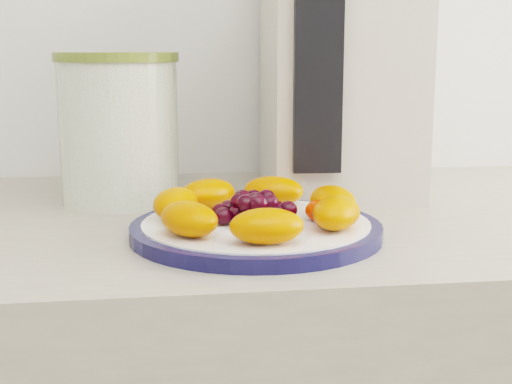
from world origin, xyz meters
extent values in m
cylinder|color=#10123B|center=(-0.03, 1.08, 0.91)|extent=(0.27, 0.27, 0.01)
cylinder|color=white|center=(-0.03, 1.08, 0.91)|extent=(0.25, 0.25, 0.02)
cylinder|color=#475E12|center=(-0.18, 1.29, 0.99)|extent=(0.19, 0.19, 0.19)
cylinder|color=#5E6A28|center=(-0.18, 1.29, 1.09)|extent=(0.19, 0.19, 0.01)
cube|color=beige|center=(0.12, 1.34, 1.07)|extent=(0.22, 0.29, 0.35)
cube|color=black|center=(0.06, 1.20, 1.08)|extent=(0.06, 0.02, 0.26)
ellipsoid|color=#D24E00|center=(0.06, 1.09, 0.93)|extent=(0.06, 0.08, 0.03)
ellipsoid|color=#D24E00|center=(0.00, 1.16, 0.93)|extent=(0.08, 0.07, 0.03)
ellipsoid|color=#D24E00|center=(-0.08, 1.15, 0.93)|extent=(0.09, 0.08, 0.03)
ellipsoid|color=#D24E00|center=(-0.12, 1.10, 0.93)|extent=(0.07, 0.08, 0.03)
ellipsoid|color=#D24E00|center=(-0.10, 1.03, 0.93)|extent=(0.08, 0.09, 0.03)
ellipsoid|color=#D24E00|center=(-0.03, 0.99, 0.93)|extent=(0.07, 0.05, 0.03)
ellipsoid|color=#D24E00|center=(0.05, 1.04, 0.93)|extent=(0.08, 0.09, 0.03)
ellipsoid|color=black|center=(-0.03, 1.08, 0.93)|extent=(0.02, 0.02, 0.02)
ellipsoid|color=black|center=(-0.01, 1.08, 0.93)|extent=(0.02, 0.02, 0.02)
ellipsoid|color=black|center=(-0.02, 1.10, 0.93)|extent=(0.02, 0.02, 0.02)
ellipsoid|color=black|center=(-0.04, 1.10, 0.93)|extent=(0.02, 0.02, 0.02)
ellipsoid|color=black|center=(-0.05, 1.08, 0.93)|extent=(0.02, 0.02, 0.02)
ellipsoid|color=black|center=(-0.04, 1.06, 0.93)|extent=(0.02, 0.02, 0.02)
ellipsoid|color=black|center=(-0.02, 1.06, 0.93)|extent=(0.02, 0.02, 0.02)
ellipsoid|color=black|center=(0.01, 1.09, 0.93)|extent=(0.02, 0.02, 0.02)
ellipsoid|color=black|center=(0.00, 1.11, 0.93)|extent=(0.02, 0.02, 0.02)
ellipsoid|color=black|center=(-0.02, 1.12, 0.93)|extent=(0.02, 0.02, 0.02)
ellipsoid|color=black|center=(-0.04, 1.12, 0.93)|extent=(0.02, 0.02, 0.02)
ellipsoid|color=black|center=(-0.06, 1.11, 0.93)|extent=(0.02, 0.02, 0.02)
ellipsoid|color=black|center=(-0.07, 1.09, 0.93)|extent=(0.02, 0.02, 0.02)
ellipsoid|color=black|center=(-0.07, 1.07, 0.93)|extent=(0.02, 0.02, 0.02)
ellipsoid|color=black|center=(-0.03, 1.08, 0.94)|extent=(0.02, 0.02, 0.02)
ellipsoid|color=black|center=(-0.02, 1.09, 0.94)|extent=(0.02, 0.02, 0.02)
ellipsoid|color=black|center=(-0.03, 1.10, 0.94)|extent=(0.02, 0.02, 0.02)
ellipsoid|color=black|center=(-0.04, 1.09, 0.94)|extent=(0.02, 0.02, 0.02)
ellipsoid|color=black|center=(-0.05, 1.08, 0.94)|extent=(0.02, 0.02, 0.02)
ellipsoid|color=black|center=(-0.04, 1.07, 0.94)|extent=(0.02, 0.02, 0.02)
ellipsoid|color=black|center=(-0.03, 1.06, 0.94)|extent=(0.02, 0.02, 0.02)
ellipsoid|color=black|center=(-0.02, 1.07, 0.94)|extent=(0.02, 0.02, 0.02)
ellipsoid|color=red|center=(0.04, 1.07, 0.93)|extent=(0.03, 0.03, 0.02)
ellipsoid|color=red|center=(0.07, 1.08, 0.93)|extent=(0.04, 0.03, 0.02)
ellipsoid|color=red|center=(0.05, 1.05, 0.93)|extent=(0.04, 0.04, 0.02)
camera|label=1|loc=(-0.13, 0.33, 1.10)|focal=50.00mm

